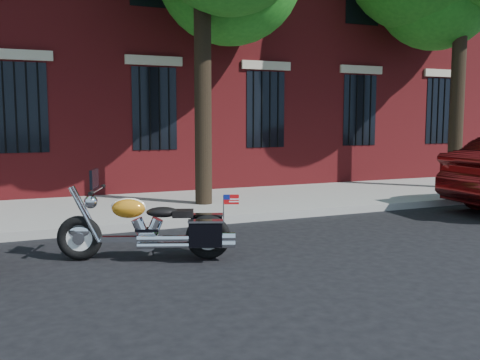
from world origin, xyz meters
name	(u,v)px	position (x,y,z in m)	size (l,w,h in m)	color
ground	(234,240)	(0.00, 0.00, 0.00)	(120.00, 120.00, 0.00)	black
curb	(205,221)	(0.00, 1.38, 0.07)	(40.00, 0.16, 0.15)	gray
sidewalk	(177,206)	(0.00, 3.26, 0.07)	(40.00, 3.60, 0.15)	gray
motorcycle	(153,230)	(-1.48, -0.68, 0.43)	(2.28, 1.31, 1.26)	black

